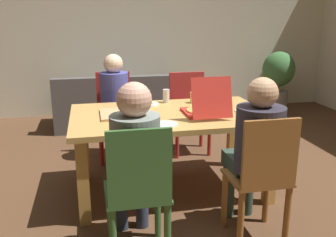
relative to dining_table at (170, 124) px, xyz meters
name	(u,v)px	position (x,y,z in m)	size (l,w,h in m)	color
ground_plane	(170,189)	(0.00, 0.00, -0.65)	(20.00, 20.00, 0.00)	brown
back_wall	(130,23)	(0.00, 3.07, 0.83)	(7.13, 0.12, 2.97)	silver
dining_table	(170,124)	(0.00, 0.00, 0.00)	(1.78, 1.08, 0.76)	tan
chair_0	(138,193)	(-0.43, -1.00, -0.14)	(0.42, 0.42, 0.97)	#356531
person_0	(134,154)	(-0.43, -0.85, 0.07)	(0.32, 0.55, 1.22)	#2F384B
chair_1	(115,112)	(-0.43, 1.02, -0.13)	(0.41, 0.44, 0.98)	red
person_1	(115,99)	(-0.43, 0.87, 0.06)	(0.32, 0.52, 1.21)	#433139
chair_2	(262,178)	(0.45, -0.96, -0.14)	(0.42, 0.38, 0.96)	brown
person_2	(255,143)	(0.45, -0.82, 0.07)	(0.34, 0.53, 1.21)	#2F4336
chair_3	(188,109)	(0.45, 1.01, -0.13)	(0.45, 0.39, 0.95)	#AC2D2A
pizza_box_0	(122,114)	(-0.43, 0.02, 0.11)	(0.38, 0.38, 0.02)	tan
pizza_box_1	(205,109)	(0.29, -0.12, 0.15)	(0.35, 0.45, 0.36)	red
plate_0	(248,111)	(0.71, -0.10, 0.11)	(0.23, 0.23, 0.03)	white
plate_1	(165,124)	(-0.12, -0.36, 0.11)	(0.20, 0.20, 0.01)	white
plate_2	(148,104)	(-0.14, 0.36, 0.11)	(0.21, 0.21, 0.03)	white
drinking_glass_0	(200,94)	(0.41, 0.44, 0.17)	(0.07, 0.07, 0.13)	#B44B2A
drinking_glass_1	(194,98)	(0.32, 0.34, 0.16)	(0.08, 0.08, 0.11)	#E4C759
drinking_glass_2	(166,96)	(0.05, 0.41, 0.17)	(0.07, 0.07, 0.14)	silver
drinking_glass_3	(220,100)	(0.53, 0.17, 0.16)	(0.06, 0.06, 0.11)	#D9C064
couch	(125,106)	(-0.20, 2.28, -0.38)	(2.05, 0.88, 0.79)	#514F4C
potted_plant	(278,76)	(2.44, 2.53, -0.04)	(0.54, 0.54, 1.03)	gray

